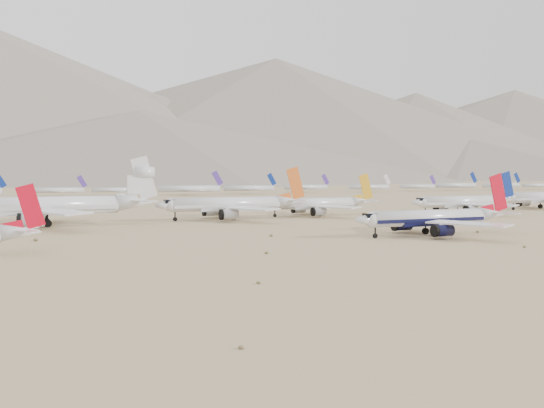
% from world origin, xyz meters
% --- Properties ---
extents(ground, '(7000.00, 7000.00, 0.00)m').
position_xyz_m(ground, '(0.00, 0.00, 0.00)').
color(ground, '#8F7653').
rests_on(ground, ground).
extents(main_airliner, '(45.31, 44.25, 15.99)m').
position_xyz_m(main_airliner, '(9.43, 0.77, 4.40)').
color(main_airliner, silver).
rests_on(main_airliner, ground).
extents(row2_navy_widebody, '(47.05, 46.01, 16.74)m').
position_xyz_m(row2_navy_widebody, '(71.70, 61.07, 4.67)').
color(row2_navy_widebody, silver).
rests_on(row2_navy_widebody, ground).
extents(row2_gold_tail, '(44.52, 43.54, 15.85)m').
position_xyz_m(row2_gold_tail, '(14.73, 74.83, 4.43)').
color(row2_gold_tail, silver).
rests_on(row2_gold_tail, ground).
extents(row2_orange_tail, '(51.20, 50.09, 18.27)m').
position_xyz_m(row2_orange_tail, '(-20.49, 70.78, 5.13)').
color(row2_orange_tail, silver).
rests_on(row2_orange_tail, ground).
extents(row2_white_trijet, '(60.69, 59.31, 21.50)m').
position_xyz_m(row2_white_trijet, '(-78.94, 67.96, 6.23)').
color(row2_white_trijet, silver).
rests_on(row2_white_trijet, ground).
extents(distant_storage_row, '(654.99, 64.35, 15.22)m').
position_xyz_m(distant_storage_row, '(62.93, 300.03, 4.39)').
color(distant_storage_row, silver).
rests_on(distant_storage_row, ground).
extents(mountain_range, '(7354.00, 3024.00, 470.00)m').
position_xyz_m(mountain_range, '(70.18, 1648.01, 190.32)').
color(mountain_range, slate).
rests_on(mountain_range, ground).
extents(foothills, '(4637.50, 1395.00, 155.00)m').
position_xyz_m(foothills, '(526.68, 1100.00, 67.15)').
color(foothills, slate).
rests_on(foothills, ground).
extents(desert_scrub, '(261.14, 121.67, 0.63)m').
position_xyz_m(desert_scrub, '(2.26, -29.21, 0.29)').
color(desert_scrub, brown).
rests_on(desert_scrub, ground).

